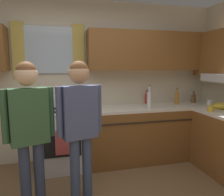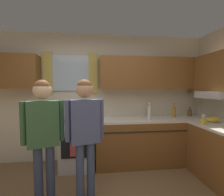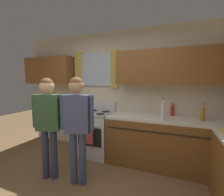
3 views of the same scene
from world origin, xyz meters
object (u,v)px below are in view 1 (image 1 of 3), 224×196
Objects in this scene: bottle_tall_clear at (149,100)px; mixing_bowl at (220,106)px; adult_in_plaid at (80,118)px; mug_mustard_yellow at (211,109)px; bottle_oil_amber at (177,98)px; adult_left at (29,122)px; mug_ceramic_white at (210,103)px; stove_oven at (63,138)px; bottle_squat_brown at (194,98)px; bottle_sauce_red at (147,98)px.

mixing_bowl is (1.04, -0.30, -0.09)m from bottle_tall_clear.
adult_in_plaid reaches higher than bottle_tall_clear.
mug_mustard_yellow is (0.77, -0.43, -0.10)m from bottle_tall_clear.
bottle_oil_amber is 0.18× the size of adult_left.
mixing_bowl reaches higher than mug_ceramic_white.
adult_left reaches higher than bottle_tall_clear.
mixing_bowl is at bearing -100.52° from mug_ceramic_white.
stove_oven is 2.24m from mug_mustard_yellow.
adult_in_plaid is at bearing -152.41° from bottle_squat_brown.
bottle_squat_brown is (0.39, 0.09, -0.03)m from bottle_oil_amber.
bottle_sauce_red is at bearing 126.32° from mug_mustard_yellow.
mug_mustard_yellow is at bearing 10.96° from adult_in_plaid.
mug_ceramic_white is at bearing -4.42° from stove_oven.
stove_oven is at bearing 163.75° from mug_mustard_yellow.
bottle_oil_amber is at bearing 128.97° from mixing_bowl.
adult_left is 0.50m from adult_in_plaid.
adult_left is (-2.74, -0.84, 0.06)m from mug_ceramic_white.
adult_in_plaid is (-1.91, -0.37, 0.07)m from mug_mustard_yellow.
adult_left reaches higher than mug_ceramic_white.
adult_left is (-2.26, -1.08, -0.00)m from bottle_oil_amber.
adult_left is (-1.78, -1.27, 0.01)m from bottle_sauce_red.
stove_oven is at bearing 72.99° from adult_left.
mug_ceramic_white is 2.87m from adult_left.
bottle_squat_brown is at bearing 3.43° from stove_oven.
bottle_tall_clear is 0.23× the size of adult_in_plaid.
bottle_squat_brown is 2.43m from adult_in_plaid.
adult_left is at bearing -154.50° from bottle_oil_amber.
bottle_tall_clear is 1.10m from mug_ceramic_white.
bottle_tall_clear is 0.66m from bottle_oil_amber.
bottle_oil_amber is 0.40m from bottle_squat_brown.
bottle_tall_clear is at bearing 179.54° from mug_ceramic_white.
stove_oven is at bearing 168.58° from mixing_bowl.
bottle_oil_amber is 2.04m from adult_in_plaid.
mug_mustard_yellow is 0.30m from mixing_bowl.
bottle_squat_brown is at bearing 27.59° from adult_in_plaid.
bottle_tall_clear is 1.68× the size of mixing_bowl.
stove_oven is 2.02m from bottle_oil_amber.
bottle_oil_amber is 1.40× the size of bottle_squat_brown.
bottle_tall_clear is at bearing 163.94° from mixing_bowl.
bottle_oil_amber is at bearing 103.24° from mug_mustard_yellow.
mug_ceramic_white is (1.10, -0.01, -0.09)m from bottle_tall_clear.
mixing_bowl is 0.14× the size of adult_in_plaid.
stove_oven is 1.58m from bottle_sauce_red.
bottle_sauce_red reaches higher than mug_ceramic_white.
bottle_tall_clear is 0.45m from bottle_sauce_red.
stove_oven is at bearing 100.81° from adult_in_plaid.
bottle_tall_clear is 1.09m from mixing_bowl.
adult_left is (-2.69, -0.55, 0.06)m from mixing_bowl.
mixing_bowl is at bearing -51.03° from bottle_oil_amber.
adult_left is at bearing -152.74° from bottle_tall_clear.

